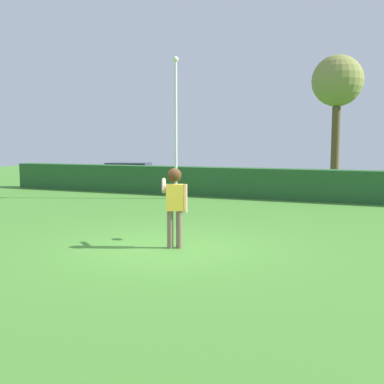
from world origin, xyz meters
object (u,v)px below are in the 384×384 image
person (175,198)px  lamppost (176,121)px  frisbee (179,193)px  parked_car_blue (129,173)px  bare_elm_tree (337,84)px

person → lamppost: size_ratio=0.31×
lamppost → frisbee: bearing=-65.1°
parked_car_blue → frisbee: bearing=-55.0°
parked_car_blue → bare_elm_tree: size_ratio=0.69×
parked_car_blue → bare_elm_tree: (10.53, 1.78, 4.45)m
bare_elm_tree → lamppost: bearing=-133.1°
person → lamppost: lamppost is taller
lamppost → parked_car_blue: bearing=137.8°
person → bare_elm_tree: bearing=81.8°
person → parked_car_blue: 15.11m
frisbee → lamppost: (-3.42, 7.36, 2.07)m
lamppost → bare_elm_tree: bare_elm_tree is taller
frisbee → person: bearing=-72.0°
frisbee → lamppost: 8.38m
lamppost → bare_elm_tree: size_ratio=0.89×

